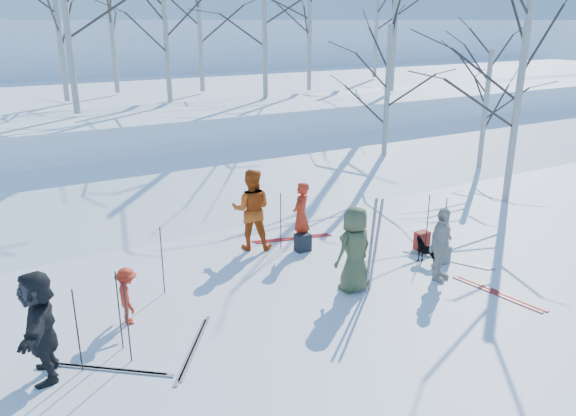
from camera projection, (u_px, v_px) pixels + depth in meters
ground at (327, 294)px, 10.72m from camera, size 120.00×120.00×0.00m
snow_ramp at (194, 194)px, 16.41m from camera, size 70.00×9.49×4.12m
snow_plateau at (109, 117)px, 24.34m from camera, size 70.00×18.00×2.20m
far_hill at (39, 63)px, 41.25m from camera, size 90.00×30.00×6.00m
skier_olive_center at (355, 249)px, 10.64m from camera, size 0.89×0.65×1.68m
skier_red_north at (301, 215)px, 12.70m from camera, size 0.67×0.62×1.55m
skier_redor_behind at (251, 209)px, 12.60m from camera, size 1.14×1.07×1.86m
skier_red_seated at (127, 296)px, 9.55m from camera, size 0.44×0.69×1.02m
skier_cream_east at (441, 244)px, 11.09m from camera, size 0.96×0.66×1.51m
skier_grey_west at (40, 325)px, 7.98m from camera, size 0.75×1.62×1.68m
dog at (428, 251)px, 12.02m from camera, size 0.49×0.71×0.55m
upright_ski_left at (371, 245)px, 10.54m from camera, size 0.11×0.17×1.90m
upright_ski_right at (376, 245)px, 10.55m from camera, size 0.13×0.23×1.89m
ski_pair_a at (110, 369)px, 8.39m from camera, size 2.06×2.10×0.02m
ski_pair_b at (193, 348)px, 8.93m from camera, size 1.99×2.09×0.02m
ski_pair_c at (292, 238)px, 13.42m from camera, size 1.09×1.99×0.02m
ski_pair_d at (498, 293)px, 10.72m from camera, size 0.75×1.96×0.02m
ski_pair_e at (448, 260)px, 12.21m from camera, size 1.79×2.07×0.02m
ski_pole_a at (281, 221)px, 12.63m from camera, size 0.02×0.02×1.34m
ski_pole_b at (119, 311)px, 8.74m from camera, size 0.02×0.02×1.34m
ski_pole_c at (128, 322)px, 8.40m from camera, size 0.02×0.02×1.34m
ski_pole_d at (427, 224)px, 12.48m from camera, size 0.02×0.02×1.34m
ski_pole_e at (444, 227)px, 12.29m from camera, size 0.02×0.02×1.34m
ski_pole_f at (162, 261)px, 10.55m from camera, size 0.02×0.02×1.34m
ski_pole_g at (77, 331)px, 8.17m from camera, size 0.02×0.02×1.34m
backpack_red at (422, 240)px, 12.76m from camera, size 0.32×0.22×0.42m
backpack_grey at (443, 255)px, 12.02m from camera, size 0.30×0.20×0.38m
backpack_dark at (303, 242)px, 12.67m from camera, size 0.34×0.24×0.40m
birch_plateau_a at (377, 9)px, 27.72m from camera, size 5.21×5.21×6.59m
birch_plateau_b at (64, 4)px, 16.51m from camera, size 5.11×5.11×6.44m
birch_plateau_d at (199, 21)px, 22.20m from camera, size 4.41×4.41×5.45m
birch_plateau_f at (396, 0)px, 22.03m from camera, size 5.53×5.53×7.05m
birch_plateau_g at (310, 30)px, 22.73m from camera, size 3.94×3.94×4.77m
birch_plateau_h at (265, 24)px, 20.59m from camera, size 4.29×4.29×5.27m
birch_plateau_i at (111, 17)px, 21.76m from camera, size 4.64×4.64×5.77m
birch_plateau_k at (166, 30)px, 19.11m from camera, size 4.05×4.05×4.92m
birch_plateau_l at (58, 27)px, 19.44m from camera, size 4.15×4.15×5.07m
birch_edge_b at (519, 95)px, 15.28m from camera, size 4.86×4.86×6.09m
birch_edge_c at (485, 113)px, 18.54m from camera, size 3.47×3.47×4.10m
birch_edge_e at (387, 102)px, 18.30m from camera, size 4.00×4.00×4.85m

